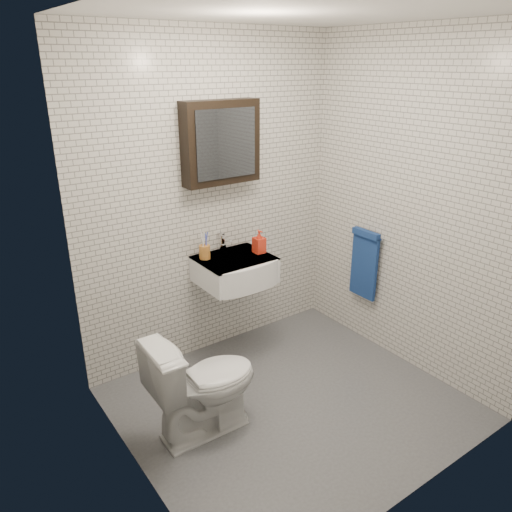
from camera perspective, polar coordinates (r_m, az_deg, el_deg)
name	(u,v)px	position (r m, az deg, el deg)	size (l,w,h in m)	color
ground	(290,403)	(3.67, 3.96, -16.43)	(2.20, 2.00, 0.01)	#4D5055
room_shell	(297,203)	(3.01, 4.67, 6.11)	(2.22, 2.02, 2.51)	silver
washbasin	(237,270)	(3.83, -2.14, -1.65)	(0.55, 0.50, 0.20)	white
faucet	(223,243)	(3.92, -3.76, 1.44)	(0.06, 0.20, 0.15)	silver
mirror_cabinet	(221,143)	(3.72, -4.02, 12.80)	(0.60, 0.15, 0.60)	black
towel_rail	(364,261)	(4.18, 12.30, -0.58)	(0.09, 0.30, 0.58)	silver
toothbrush_cup	(205,251)	(3.80, -5.89, 0.54)	(0.10, 0.10, 0.23)	#AF6E2B
soap_bottle	(259,242)	(3.88, 0.36, 1.66)	(0.08, 0.08, 0.18)	orange
toilet	(204,383)	(3.27, -6.01, -14.25)	(0.40, 0.70, 0.71)	white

